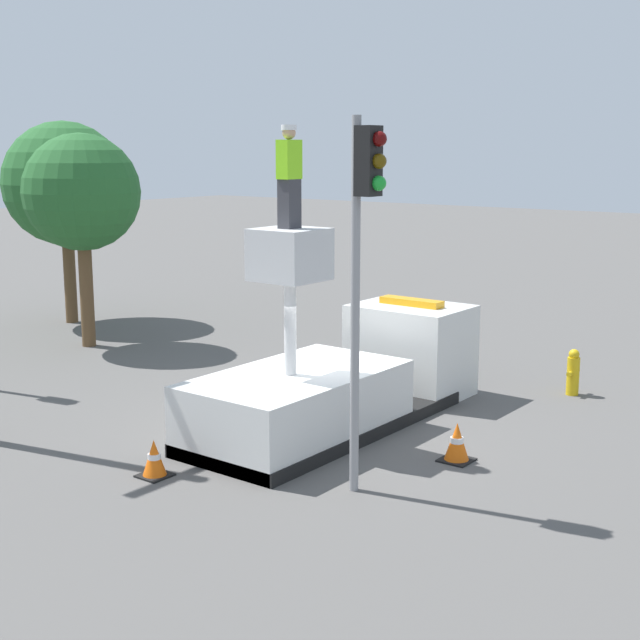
% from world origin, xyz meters
% --- Properties ---
extents(ground_plane, '(120.00, 120.00, 0.00)m').
position_xyz_m(ground_plane, '(0.00, 0.00, 0.00)').
color(ground_plane, '#565451').
extents(bucket_truck, '(6.92, 2.39, 3.85)m').
position_xyz_m(bucket_truck, '(0.49, 0.00, 0.80)').
color(bucket_truck, black).
rests_on(bucket_truck, ground).
extents(worker, '(0.40, 0.26, 1.75)m').
position_xyz_m(worker, '(-1.06, 0.00, 4.73)').
color(worker, '#38383D').
rests_on(worker, bucket_truck).
extents(traffic_light_pole, '(0.34, 0.57, 5.68)m').
position_xyz_m(traffic_light_pole, '(-2.23, -2.36, 4.01)').
color(traffic_light_pole, gray).
rests_on(traffic_light_pole, ground).
extents(fire_hydrant, '(0.51, 0.27, 1.00)m').
position_xyz_m(fire_hydrant, '(5.05, -2.82, 0.49)').
color(fire_hydrant, gold).
rests_on(fire_hydrant, ground).
extents(traffic_cone_rear, '(0.49, 0.49, 0.61)m').
position_xyz_m(traffic_cone_rear, '(-3.71, 0.67, 0.29)').
color(traffic_cone_rear, black).
rests_on(traffic_cone_rear, ground).
extents(traffic_cone_curbside, '(0.52, 0.52, 0.67)m').
position_xyz_m(traffic_cone_curbside, '(-0.11, -2.85, 0.32)').
color(traffic_cone_curbside, black).
rests_on(traffic_cone_curbside, ground).
extents(tree_left_bg, '(3.65, 3.65, 6.00)m').
position_xyz_m(tree_left_bg, '(3.61, 12.41, 4.16)').
color(tree_left_bg, brown).
rests_on(tree_left_bg, ground).
extents(tree_right_bg, '(3.04, 3.04, 5.61)m').
position_xyz_m(tree_right_bg, '(1.81, 9.33, 4.05)').
color(tree_right_bg, brown).
rests_on(tree_right_bg, ground).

